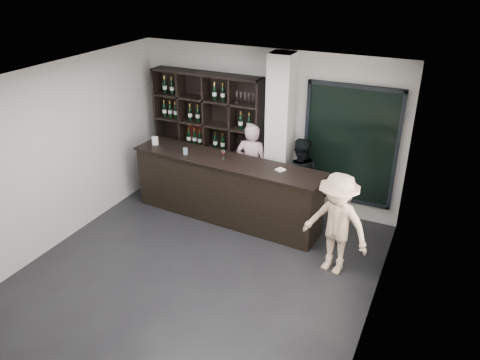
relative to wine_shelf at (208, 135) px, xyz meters
The scene contains 12 objects.
floor 3.06m from the wine_shelf, 65.85° to the right, with size 5.00×5.50×0.01m, color black.
wine_shelf is the anchor object (origin of this frame).
structural_column 1.52m from the wine_shelf, ahead, with size 0.40×0.40×2.90m, color silver.
glass_panel 2.71m from the wine_shelf, ahead, with size 1.60×0.08×2.10m.
tasting_counter 1.30m from the wine_shelf, 45.53° to the right, with size 3.50×0.72×1.15m.
taster_pink 1.08m from the wine_shelf, ahead, with size 0.59×0.39×1.63m, color #D3A7B5.
taster_black 1.98m from the wine_shelf, ahead, with size 0.73×0.57×1.50m, color black.
customer 3.34m from the wine_shelf, 27.18° to the right, with size 1.03×0.59×1.60m, color tan.
wine_glass 1.10m from the wine_shelf, 47.11° to the right, with size 0.08×0.08×0.19m, color white, non-canonical shape.
spit_cup 0.91m from the wine_shelf, 86.80° to the right, with size 0.09×0.09×0.12m, color silver.
napkin_stack 1.99m from the wine_shelf, 24.55° to the right, with size 0.13×0.13×0.02m, color white.
card_stand 1.02m from the wine_shelf, 132.44° to the right, with size 0.11×0.05×0.16m, color white.
Camera 1 is at (3.03, -4.81, 4.34)m, focal length 35.00 mm.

